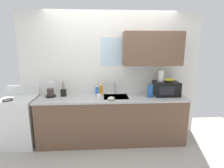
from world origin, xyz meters
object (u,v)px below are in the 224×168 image
Objects in this scene: coffee_maker at (51,91)px; dish_soap_bottle_blue at (97,90)px; utensil_crock at (64,92)px; small_bowl at (111,98)px; paper_towel_roll at (161,76)px; dish_soap_bottle_orange at (101,89)px; mug_white at (99,97)px; banana_bunch at (169,80)px; cereal_canister at (150,91)px; microwave at (166,89)px; stove_range at (20,121)px.

coffee_maker is 1.42× the size of dish_soap_bottle_blue.
small_bowl is (0.89, -0.32, -0.04)m from utensil_crock.
dish_soap_bottle_orange is at bearing 175.42° from paper_towel_roll.
utensil_crock is at bearing 158.91° from mug_white.
utensil_crock is (-1.87, 0.02, -0.31)m from paper_towel_roll.
banana_bunch is 0.71× the size of coffee_maker.
cereal_canister reaches higher than dish_soap_bottle_orange.
coffee_maker is 1.20× the size of cereal_canister.
microwave is at bearing 12.98° from small_bowl.
stove_range is 5.40× the size of banana_bunch.
banana_bunch is 1.54× the size of small_bowl.
mug_white is (-1.30, -0.19, -0.09)m from microwave.
cereal_canister is 2.45× the size of mug_white.
coffee_maker is 2.95× the size of mug_white.
utensil_crock is 2.27× the size of small_bowl.
mug_white is at bearing 164.74° from small_bowl.
cereal_canister is at bearing -163.83° from microwave.
dish_soap_bottle_blue is (-0.08, -0.01, -0.01)m from dish_soap_bottle_orange.
dish_soap_bottle_orange is (0.94, 0.08, 0.00)m from coffee_maker.
microwave is at bearing -6.55° from dish_soap_bottle_orange.
dish_soap_bottle_blue is at bearing 167.06° from cereal_canister.
mug_white is 0.73× the size of small_bowl.
banana_bunch is at bearing -1.98° from utensil_crock.
small_bowl is at bearing -167.51° from banana_bunch.
dish_soap_bottle_orange is 0.96× the size of cereal_canister.
banana_bunch reaches higher than mug_white.
microwave is at bearing -178.23° from banana_bunch.
microwave is 1.98× the size of cereal_canister.
banana_bunch reaches higher than small_bowl.
small_bowl is (0.18, -0.39, -0.07)m from dish_soap_bottle_orange.
dish_soap_bottle_orange reaches higher than dish_soap_bottle_blue.
mug_white is (1.48, -0.14, 0.49)m from stove_range.
coffee_maker reaches higher than mug_white.
paper_towel_roll is 1.27m from dish_soap_bottle_blue.
banana_bunch is 0.68× the size of utensil_crock.
banana_bunch is 1.02× the size of dish_soap_bottle_blue.
mug_white is at bearing -96.85° from dish_soap_bottle_orange.
stove_range is 3.86× the size of coffee_maker.
small_bowl is (1.70, -0.20, 0.47)m from stove_range.
microwave is 1.27m from dish_soap_bottle_orange.
dish_soap_bottle_orange is 0.72m from utensil_crock.
coffee_maker is at bearing -175.36° from dish_soap_bottle_blue.
cereal_canister is (-0.24, -0.15, -0.26)m from paper_towel_roll.
banana_bunch is at bearing 0.94° from stove_range.
microwave is 1.11m from small_bowl.
dish_soap_bottle_orange is at bearing 173.45° from microwave.
microwave reaches higher than stove_range.
coffee_maker is at bearing 179.77° from paper_towel_roll.
microwave is at bearing -1.56° from coffee_maker.
small_bowl is (-1.13, -0.25, -0.27)m from banana_bunch.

